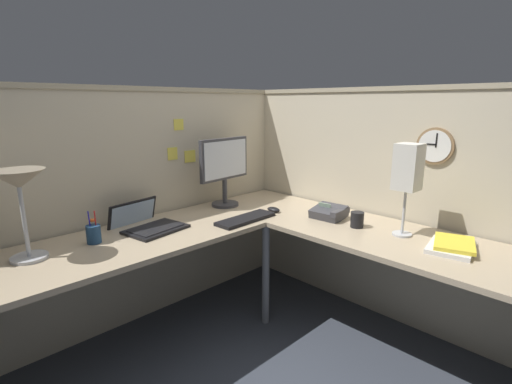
# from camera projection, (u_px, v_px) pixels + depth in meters

# --- Properties ---
(ground_plane) EXTENTS (6.80, 6.80, 0.00)m
(ground_plane) POSITION_uv_depth(u_px,v_px,m) (266.00, 342.00, 2.41)
(ground_plane) COLOR #383D47
(cubicle_wall_back) EXTENTS (2.57, 0.12, 1.58)m
(cubicle_wall_back) POSITION_uv_depth(u_px,v_px,m) (137.00, 206.00, 2.58)
(cubicle_wall_back) COLOR beige
(cubicle_wall_back) RESTS_ON ground
(cubicle_wall_right) EXTENTS (0.12, 2.37, 1.58)m
(cubicle_wall_right) POSITION_uv_depth(u_px,v_px,m) (381.00, 204.00, 2.64)
(cubicle_wall_right) COLOR beige
(cubicle_wall_right) RESTS_ON ground
(desk) EXTENTS (2.35, 2.15, 0.73)m
(desk) POSITION_uv_depth(u_px,v_px,m) (255.00, 257.00, 2.13)
(desk) COLOR tan
(desk) RESTS_ON ground
(monitor) EXTENTS (0.46, 0.20, 0.50)m
(monitor) POSITION_uv_depth(u_px,v_px,m) (225.00, 167.00, 2.76)
(monitor) COLOR #38383D
(monitor) RESTS_ON desk
(laptop) EXTENTS (0.40, 0.43, 0.22)m
(laptop) POSITION_uv_depth(u_px,v_px,m) (146.00, 224.00, 2.33)
(laptop) COLOR black
(laptop) RESTS_ON desk
(keyboard) EXTENTS (0.44, 0.16, 0.02)m
(keyboard) POSITION_uv_depth(u_px,v_px,m) (246.00, 219.00, 2.47)
(keyboard) COLOR black
(keyboard) RESTS_ON desk
(computer_mouse) EXTENTS (0.06, 0.10, 0.03)m
(computer_mouse) POSITION_uv_depth(u_px,v_px,m) (274.00, 210.00, 2.66)
(computer_mouse) COLOR black
(computer_mouse) RESTS_ON desk
(desk_lamp_dome) EXTENTS (0.24, 0.24, 0.44)m
(desk_lamp_dome) POSITION_uv_depth(u_px,v_px,m) (19.00, 187.00, 1.78)
(desk_lamp_dome) COLOR #B7BABF
(desk_lamp_dome) RESTS_ON desk
(pen_cup) EXTENTS (0.08, 0.08, 0.18)m
(pen_cup) POSITION_uv_depth(u_px,v_px,m) (94.00, 234.00, 2.07)
(pen_cup) COLOR navy
(pen_cup) RESTS_ON desk
(office_phone) EXTENTS (0.20, 0.22, 0.11)m
(office_phone) POSITION_uv_depth(u_px,v_px,m) (330.00, 213.00, 2.51)
(office_phone) COLOR #38383D
(office_phone) RESTS_ON desk
(book_stack) EXTENTS (0.32, 0.27, 0.04)m
(book_stack) POSITION_uv_depth(u_px,v_px,m) (452.00, 246.00, 1.98)
(book_stack) COLOR silver
(book_stack) RESTS_ON desk
(desk_lamp_paper) EXTENTS (0.13, 0.13, 0.53)m
(desk_lamp_paper) POSITION_uv_depth(u_px,v_px,m) (408.00, 170.00, 2.11)
(desk_lamp_paper) COLOR #B7BABF
(desk_lamp_paper) RESTS_ON desk
(coffee_mug) EXTENTS (0.08, 0.08, 0.10)m
(coffee_mug) POSITION_uv_depth(u_px,v_px,m) (357.00, 220.00, 2.33)
(coffee_mug) COLOR black
(coffee_mug) RESTS_ON desk
(wall_clock) EXTENTS (0.04, 0.22, 0.22)m
(wall_clock) POSITION_uv_depth(u_px,v_px,m) (435.00, 146.00, 2.26)
(wall_clock) COLOR olive
(pinned_note_leftmost) EXTENTS (0.09, 0.00, 0.09)m
(pinned_note_leftmost) POSITION_uv_depth(u_px,v_px,m) (190.00, 156.00, 2.75)
(pinned_note_leftmost) COLOR #EAD84C
(pinned_note_middle) EXTENTS (0.08, 0.00, 0.09)m
(pinned_note_middle) POSITION_uv_depth(u_px,v_px,m) (173.00, 154.00, 2.64)
(pinned_note_middle) COLOR #EAD84C
(pinned_note_rightmost) EXTENTS (0.08, 0.00, 0.08)m
(pinned_note_rightmost) POSITION_uv_depth(u_px,v_px,m) (179.00, 125.00, 2.64)
(pinned_note_rightmost) COLOR #EAD84C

